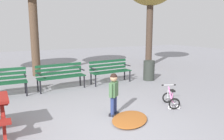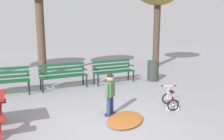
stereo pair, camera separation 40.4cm
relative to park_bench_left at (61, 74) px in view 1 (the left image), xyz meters
name	(u,v)px [view 1 (the left image)]	position (x,y,z in m)	size (l,w,h in m)	color
ground	(112,130)	(0.09, -3.61, -0.51)	(36.00, 36.00, 0.00)	gray
park_bench_left	(61,74)	(0.00, 0.00, 0.00)	(1.63, 0.55, 0.85)	#144728
park_bench_right	(110,69)	(1.90, 0.05, 0.00)	(1.63, 0.58, 0.85)	#144728
child_standing	(114,91)	(0.48, -2.93, 0.09)	(0.31, 0.29, 1.02)	navy
kids_bicycle	(171,99)	(2.14, -3.06, -0.31)	(0.53, 0.63, 0.54)	black
leaf_pile	(130,119)	(0.65, -3.38, -0.48)	(1.09, 0.76, 0.07)	#9E5623
trash_bin	(149,70)	(3.47, -0.29, -0.12)	(0.44, 0.44, 0.79)	#2D332D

